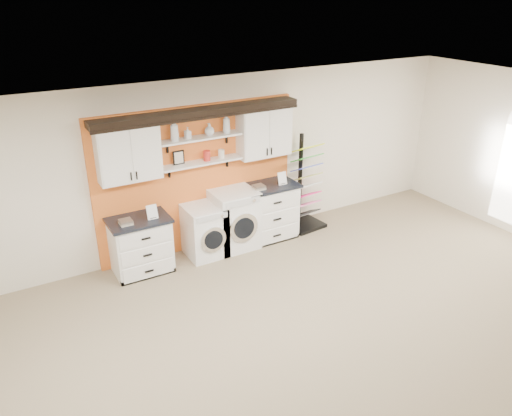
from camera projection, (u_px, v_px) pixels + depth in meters
floor at (351, 395)px, 5.41m from camera, size 10.00×10.00×0.00m
ceiling at (377, 148)px, 4.26m from camera, size 10.00×10.00×0.00m
wall_back at (197, 167)px, 8.00m from camera, size 10.00×0.00×10.00m
accent_panel at (198, 179)px, 8.05m from camera, size 3.40×0.07×2.40m
upper_cabinet_left at (128, 152)px, 7.12m from camera, size 0.90×0.35×0.84m
upper_cabinet_right at (264, 131)px, 8.15m from camera, size 0.90×0.35×0.84m
shelf_lower at (201, 163)px, 7.78m from camera, size 1.32×0.28×0.03m
shelf_upper at (200, 138)px, 7.62m from camera, size 1.32×0.28×0.03m
crown_molding at (199, 112)px, 7.47m from camera, size 3.30×0.41×0.13m
picture_frame at (179, 158)px, 7.61m from camera, size 0.18×0.02×0.22m
canister_red at (207, 156)px, 7.79m from camera, size 0.11×0.11×0.16m
canister_cream at (221, 154)px, 7.91m from camera, size 0.10×0.10×0.14m
base_cabinet_left at (141, 245)px, 7.59m from camera, size 0.91×0.66×0.89m
base_cabinet_right at (268, 211)px, 8.60m from camera, size 1.01×0.66×0.99m
washer at (205, 230)px, 8.08m from camera, size 0.61×0.71×0.86m
dryer at (234, 219)px, 8.30m from camera, size 0.72×0.71×1.00m
sample_rack at (305, 199)px, 8.97m from camera, size 0.68×0.58×1.72m
soap_bottle_a at (174, 130)px, 7.36m from camera, size 0.18×0.18×0.33m
soap_bottle_b at (188, 133)px, 7.49m from camera, size 0.09×0.09×0.18m
soap_bottle_c at (209, 129)px, 7.65m from camera, size 0.16×0.16×0.19m
soap_bottle_d at (226, 123)px, 7.76m from camera, size 0.15×0.15×0.31m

